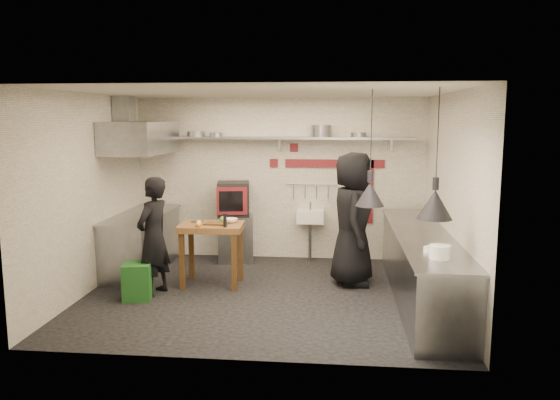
# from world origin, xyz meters

# --- Properties ---
(floor) EXTENTS (5.00, 5.00, 0.00)m
(floor) POSITION_xyz_m (0.00, 0.00, 0.00)
(floor) COLOR black
(floor) RESTS_ON ground
(ceiling) EXTENTS (5.00, 5.00, 0.00)m
(ceiling) POSITION_xyz_m (0.00, 0.00, 2.80)
(ceiling) COLOR beige
(ceiling) RESTS_ON floor
(wall_back) EXTENTS (5.00, 0.04, 2.80)m
(wall_back) POSITION_xyz_m (0.00, 2.10, 1.40)
(wall_back) COLOR silver
(wall_back) RESTS_ON floor
(wall_front) EXTENTS (5.00, 0.04, 2.80)m
(wall_front) POSITION_xyz_m (0.00, -2.10, 1.40)
(wall_front) COLOR silver
(wall_front) RESTS_ON floor
(wall_left) EXTENTS (0.04, 4.20, 2.80)m
(wall_left) POSITION_xyz_m (-2.50, 0.00, 1.40)
(wall_left) COLOR silver
(wall_left) RESTS_ON floor
(wall_right) EXTENTS (0.04, 4.20, 2.80)m
(wall_right) POSITION_xyz_m (2.50, 0.00, 1.40)
(wall_right) COLOR silver
(wall_right) RESTS_ON floor
(red_band_horiz) EXTENTS (1.70, 0.02, 0.14)m
(red_band_horiz) POSITION_xyz_m (0.95, 2.08, 1.68)
(red_band_horiz) COLOR maroon
(red_band_horiz) RESTS_ON wall_back
(red_band_vert) EXTENTS (0.14, 0.02, 1.10)m
(red_band_vert) POSITION_xyz_m (1.55, 2.08, 1.20)
(red_band_vert) COLOR maroon
(red_band_vert) RESTS_ON wall_back
(red_tile_a) EXTENTS (0.14, 0.02, 0.14)m
(red_tile_a) POSITION_xyz_m (0.25, 2.08, 1.95)
(red_tile_a) COLOR maroon
(red_tile_a) RESTS_ON wall_back
(red_tile_b) EXTENTS (0.14, 0.02, 0.14)m
(red_tile_b) POSITION_xyz_m (-0.10, 2.08, 1.68)
(red_tile_b) COLOR maroon
(red_tile_b) RESTS_ON wall_back
(back_shelf) EXTENTS (4.60, 0.34, 0.04)m
(back_shelf) POSITION_xyz_m (0.00, 1.92, 2.12)
(back_shelf) COLOR gray
(back_shelf) RESTS_ON wall_back
(shelf_bracket_left) EXTENTS (0.04, 0.06, 0.24)m
(shelf_bracket_left) POSITION_xyz_m (-1.90, 2.07, 2.02)
(shelf_bracket_left) COLOR gray
(shelf_bracket_left) RESTS_ON wall_back
(shelf_bracket_mid) EXTENTS (0.04, 0.06, 0.24)m
(shelf_bracket_mid) POSITION_xyz_m (0.00, 2.07, 2.02)
(shelf_bracket_mid) COLOR gray
(shelf_bracket_mid) RESTS_ON wall_back
(shelf_bracket_right) EXTENTS (0.04, 0.06, 0.24)m
(shelf_bracket_right) POSITION_xyz_m (1.90, 2.07, 2.02)
(shelf_bracket_right) COLOR gray
(shelf_bracket_right) RESTS_ON wall_back
(pan_far_left) EXTENTS (0.34, 0.34, 0.09)m
(pan_far_left) POSITION_xyz_m (-1.43, 1.92, 2.19)
(pan_far_left) COLOR gray
(pan_far_left) RESTS_ON back_shelf
(pan_mid_left) EXTENTS (0.23, 0.23, 0.07)m
(pan_mid_left) POSITION_xyz_m (-1.07, 1.92, 2.18)
(pan_mid_left) COLOR gray
(pan_mid_left) RESTS_ON back_shelf
(stock_pot) EXTENTS (0.46, 0.46, 0.20)m
(stock_pot) POSITION_xyz_m (0.72, 1.92, 2.24)
(stock_pot) COLOR gray
(stock_pot) RESTS_ON back_shelf
(pan_right) EXTENTS (0.34, 0.34, 0.08)m
(pan_right) POSITION_xyz_m (1.34, 1.92, 2.18)
(pan_right) COLOR gray
(pan_right) RESTS_ON back_shelf
(oven_stand) EXTENTS (0.67, 0.63, 0.80)m
(oven_stand) POSITION_xyz_m (-0.73, 1.79, 0.40)
(oven_stand) COLOR gray
(oven_stand) RESTS_ON floor
(combi_oven) EXTENTS (0.61, 0.58, 0.58)m
(combi_oven) POSITION_xyz_m (-0.76, 1.76, 1.09)
(combi_oven) COLOR black
(combi_oven) RESTS_ON oven_stand
(oven_door) EXTENTS (0.51, 0.11, 0.46)m
(oven_door) POSITION_xyz_m (-0.74, 1.49, 1.09)
(oven_door) COLOR maroon
(oven_door) RESTS_ON combi_oven
(oven_glass) EXTENTS (0.39, 0.08, 0.34)m
(oven_glass) POSITION_xyz_m (-0.75, 1.48, 1.09)
(oven_glass) COLOR black
(oven_glass) RESTS_ON oven_door
(hand_sink) EXTENTS (0.46, 0.34, 0.22)m
(hand_sink) POSITION_xyz_m (0.55, 1.92, 0.78)
(hand_sink) COLOR white
(hand_sink) RESTS_ON wall_back
(sink_tap) EXTENTS (0.03, 0.03, 0.14)m
(sink_tap) POSITION_xyz_m (0.55, 1.92, 0.96)
(sink_tap) COLOR gray
(sink_tap) RESTS_ON hand_sink
(sink_drain) EXTENTS (0.06, 0.06, 0.66)m
(sink_drain) POSITION_xyz_m (0.55, 1.88, 0.34)
(sink_drain) COLOR gray
(sink_drain) RESTS_ON floor
(utensil_rail) EXTENTS (0.90, 0.02, 0.02)m
(utensil_rail) POSITION_xyz_m (0.55, 2.06, 1.32)
(utensil_rail) COLOR gray
(utensil_rail) RESTS_ON wall_back
(counter_right) EXTENTS (0.70, 3.80, 0.90)m
(counter_right) POSITION_xyz_m (2.15, 0.00, 0.45)
(counter_right) COLOR gray
(counter_right) RESTS_ON floor
(counter_right_top) EXTENTS (0.76, 3.90, 0.03)m
(counter_right_top) POSITION_xyz_m (2.15, 0.00, 0.92)
(counter_right_top) COLOR gray
(counter_right_top) RESTS_ON counter_right
(plate_stack) EXTENTS (0.23, 0.23, 0.15)m
(plate_stack) POSITION_xyz_m (2.12, -1.35, 1.01)
(plate_stack) COLOR white
(plate_stack) RESTS_ON counter_right_top
(small_bowl_right) EXTENTS (0.27, 0.27, 0.05)m
(small_bowl_right) POSITION_xyz_m (2.10, -1.02, 0.96)
(small_bowl_right) COLOR white
(small_bowl_right) RESTS_ON counter_right_top
(counter_left) EXTENTS (0.70, 1.90, 0.90)m
(counter_left) POSITION_xyz_m (-2.15, 1.05, 0.45)
(counter_left) COLOR gray
(counter_left) RESTS_ON floor
(counter_left_top) EXTENTS (0.76, 2.00, 0.03)m
(counter_left_top) POSITION_xyz_m (-2.15, 1.05, 0.92)
(counter_left_top) COLOR gray
(counter_left_top) RESTS_ON counter_left
(extractor_hood) EXTENTS (0.78, 1.60, 0.50)m
(extractor_hood) POSITION_xyz_m (-2.10, 1.05, 2.15)
(extractor_hood) COLOR gray
(extractor_hood) RESTS_ON ceiling
(hood_duct) EXTENTS (0.28, 0.28, 0.50)m
(hood_duct) POSITION_xyz_m (-2.35, 1.05, 2.55)
(hood_duct) COLOR gray
(hood_duct) RESTS_ON ceiling
(green_bin) EXTENTS (0.43, 0.43, 0.50)m
(green_bin) POSITION_xyz_m (-1.71, -0.35, 0.25)
(green_bin) COLOR #1C561E
(green_bin) RESTS_ON floor
(prep_table) EXTENTS (0.94, 0.68, 0.92)m
(prep_table) POSITION_xyz_m (-0.83, 0.39, 0.46)
(prep_table) COLOR brown
(prep_table) RESTS_ON floor
(cutting_board) EXTENTS (0.36, 0.27, 0.02)m
(cutting_board) POSITION_xyz_m (-0.75, 0.37, 0.93)
(cutting_board) COLOR #503317
(cutting_board) RESTS_ON prep_table
(pepper_mill) EXTENTS (0.06, 0.06, 0.20)m
(pepper_mill) POSITION_xyz_m (-0.59, 0.18, 1.02)
(pepper_mill) COLOR black
(pepper_mill) RESTS_ON prep_table
(lemon_a) EXTENTS (0.09, 0.09, 0.08)m
(lemon_a) POSITION_xyz_m (-0.98, 0.23, 0.96)
(lemon_a) COLOR gold
(lemon_a) RESTS_ON prep_table
(lemon_b) EXTENTS (0.08, 0.08, 0.08)m
(lemon_b) POSITION_xyz_m (-0.97, 0.15, 0.96)
(lemon_b) COLOR gold
(lemon_b) RESTS_ON prep_table
(veg_ball) EXTENTS (0.12, 0.12, 0.10)m
(veg_ball) POSITION_xyz_m (-0.68, 0.50, 0.97)
(veg_ball) COLOR #59943A
(veg_ball) RESTS_ON prep_table
(steel_tray) EXTENTS (0.18, 0.14, 0.03)m
(steel_tray) POSITION_xyz_m (-1.07, 0.48, 0.94)
(steel_tray) COLOR gray
(steel_tray) RESTS_ON prep_table
(bowl) EXTENTS (0.27, 0.27, 0.06)m
(bowl) POSITION_xyz_m (-0.57, 0.52, 0.95)
(bowl) COLOR white
(bowl) RESTS_ON prep_table
(heat_lamp_near) EXTENTS (0.45, 0.45, 1.39)m
(heat_lamp_near) POSITION_xyz_m (1.38, -0.74, 2.10)
(heat_lamp_near) COLOR black
(heat_lamp_near) RESTS_ON ceiling
(heat_lamp_far) EXTENTS (0.48, 0.48, 1.46)m
(heat_lamp_far) POSITION_xyz_m (2.08, -1.16, 2.07)
(heat_lamp_far) COLOR black
(heat_lamp_far) RESTS_ON ceiling
(chef_left) EXTENTS (0.55, 0.69, 1.66)m
(chef_left) POSITION_xyz_m (-1.54, -0.12, 0.83)
(chef_left) COLOR black
(chef_left) RESTS_ON floor
(chef_right) EXTENTS (0.64, 0.97, 1.97)m
(chef_right) POSITION_xyz_m (1.23, 0.65, 0.99)
(chef_right) COLOR black
(chef_right) RESTS_ON floor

